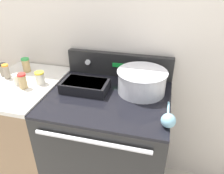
{
  "coord_description": "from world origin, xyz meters",
  "views": [
    {
      "loc": [
        0.33,
        -0.85,
        1.71
      ],
      "look_at": [
        0.02,
        0.36,
        1.01
      ],
      "focal_mm": 35.0,
      "sensor_mm": 36.0,
      "label": 1
    }
  ],
  "objects_px": {
    "spice_jar_green_cap": "(26,65)",
    "spice_jar_orange_cap": "(6,71)",
    "casserole_dish": "(85,85)",
    "spice_jar_black_cap": "(3,69)",
    "spice_jar_yellow_cap": "(40,78)",
    "spice_jar_red_cap": "(23,81)",
    "spice_jar_white_cap": "(17,79)",
    "ladle": "(168,120)",
    "mixing_bowl": "(142,80)"
  },
  "relations": [
    {
      "from": "spice_jar_red_cap",
      "to": "spice_jar_white_cap",
      "type": "relative_size",
      "value": 1.32
    },
    {
      "from": "mixing_bowl",
      "to": "spice_jar_orange_cap",
      "type": "height_order",
      "value": "mixing_bowl"
    },
    {
      "from": "ladle",
      "to": "spice_jar_yellow_cap",
      "type": "height_order",
      "value": "spice_jar_yellow_cap"
    },
    {
      "from": "spice_jar_white_cap",
      "to": "spice_jar_orange_cap",
      "type": "relative_size",
      "value": 0.73
    },
    {
      "from": "ladle",
      "to": "spice_jar_orange_cap",
      "type": "distance_m",
      "value": 1.21
    },
    {
      "from": "spice_jar_white_cap",
      "to": "spice_jar_green_cap",
      "type": "distance_m",
      "value": 0.22
    },
    {
      "from": "mixing_bowl",
      "to": "spice_jar_orange_cap",
      "type": "xyz_separation_m",
      "value": [
        -1.0,
        -0.07,
        -0.02
      ]
    },
    {
      "from": "spice_jar_red_cap",
      "to": "spice_jar_green_cap",
      "type": "relative_size",
      "value": 0.97
    },
    {
      "from": "casserole_dish",
      "to": "spice_jar_yellow_cap",
      "type": "bearing_deg",
      "value": -178.8
    },
    {
      "from": "spice_jar_white_cap",
      "to": "spice_jar_green_cap",
      "type": "xyz_separation_m",
      "value": [
        -0.06,
        0.21,
        0.01
      ]
    },
    {
      "from": "mixing_bowl",
      "to": "casserole_dish",
      "type": "bearing_deg",
      "value": -168.29
    },
    {
      "from": "spice_jar_green_cap",
      "to": "spice_jar_orange_cap",
      "type": "height_order",
      "value": "same"
    },
    {
      "from": "casserole_dish",
      "to": "spice_jar_orange_cap",
      "type": "xyz_separation_m",
      "value": [
        -0.62,
        0.01,
        0.03
      ]
    },
    {
      "from": "spice_jar_green_cap",
      "to": "spice_jar_yellow_cap",
      "type": "bearing_deg",
      "value": -36.56
    },
    {
      "from": "ladle",
      "to": "casserole_dish",
      "type": "bearing_deg",
      "value": 156.27
    },
    {
      "from": "ladle",
      "to": "spice_jar_red_cap",
      "type": "height_order",
      "value": "spice_jar_red_cap"
    },
    {
      "from": "spice_jar_black_cap",
      "to": "spice_jar_red_cap",
      "type": "bearing_deg",
      "value": -27.88
    },
    {
      "from": "ladle",
      "to": "spice_jar_black_cap",
      "type": "relative_size",
      "value": 2.81
    },
    {
      "from": "spice_jar_black_cap",
      "to": "spice_jar_white_cap",
      "type": "bearing_deg",
      "value": -29.22
    },
    {
      "from": "ladle",
      "to": "mixing_bowl",
      "type": "bearing_deg",
      "value": 119.96
    },
    {
      "from": "casserole_dish",
      "to": "spice_jar_green_cap",
      "type": "distance_m",
      "value": 0.57
    },
    {
      "from": "spice_jar_red_cap",
      "to": "spice_jar_black_cap",
      "type": "bearing_deg",
      "value": 152.12
    },
    {
      "from": "casserole_dish",
      "to": "mixing_bowl",
      "type": "bearing_deg",
      "value": 11.71
    },
    {
      "from": "spice_jar_orange_cap",
      "to": "spice_jar_yellow_cap",
      "type": "bearing_deg",
      "value": -2.8
    },
    {
      "from": "spice_jar_red_cap",
      "to": "spice_jar_green_cap",
      "type": "xyz_separation_m",
      "value": [
        -0.13,
        0.25,
        0.0
      ]
    },
    {
      "from": "spice_jar_green_cap",
      "to": "mixing_bowl",
      "type": "bearing_deg",
      "value": -4.55
    },
    {
      "from": "ladle",
      "to": "spice_jar_yellow_cap",
      "type": "distance_m",
      "value": 0.93
    },
    {
      "from": "spice_jar_white_cap",
      "to": "spice_jar_black_cap",
      "type": "height_order",
      "value": "spice_jar_black_cap"
    },
    {
      "from": "mixing_bowl",
      "to": "spice_jar_black_cap",
      "type": "relative_size",
      "value": 3.47
    },
    {
      "from": "spice_jar_orange_cap",
      "to": "spice_jar_black_cap",
      "type": "relative_size",
      "value": 1.16
    },
    {
      "from": "spice_jar_red_cap",
      "to": "ladle",
      "type": "bearing_deg",
      "value": -8.93
    },
    {
      "from": "spice_jar_white_cap",
      "to": "spice_jar_green_cap",
      "type": "relative_size",
      "value": 0.73
    },
    {
      "from": "mixing_bowl",
      "to": "spice_jar_yellow_cap",
      "type": "relative_size",
      "value": 3.68
    },
    {
      "from": "mixing_bowl",
      "to": "spice_jar_white_cap",
      "type": "height_order",
      "value": "mixing_bowl"
    },
    {
      "from": "spice_jar_green_cap",
      "to": "spice_jar_white_cap",
      "type": "bearing_deg",
      "value": -73.32
    },
    {
      "from": "spice_jar_white_cap",
      "to": "spice_jar_yellow_cap",
      "type": "bearing_deg",
      "value": 20.33
    },
    {
      "from": "spice_jar_green_cap",
      "to": "spice_jar_black_cap",
      "type": "distance_m",
      "value": 0.17
    },
    {
      "from": "casserole_dish",
      "to": "ladle",
      "type": "relative_size",
      "value": 1.16
    },
    {
      "from": "casserole_dish",
      "to": "spice_jar_black_cap",
      "type": "height_order",
      "value": "spice_jar_black_cap"
    },
    {
      "from": "spice_jar_white_cap",
      "to": "spice_jar_black_cap",
      "type": "xyz_separation_m",
      "value": [
        -0.19,
        0.11,
        0.01
      ]
    },
    {
      "from": "spice_jar_red_cap",
      "to": "spice_jar_black_cap",
      "type": "distance_m",
      "value": 0.3
    },
    {
      "from": "spice_jar_white_cap",
      "to": "spice_jar_black_cap",
      "type": "relative_size",
      "value": 0.84
    },
    {
      "from": "mixing_bowl",
      "to": "spice_jar_red_cap",
      "type": "bearing_deg",
      "value": -167.79
    },
    {
      "from": "casserole_dish",
      "to": "spice_jar_green_cap",
      "type": "relative_size",
      "value": 2.84
    },
    {
      "from": "spice_jar_yellow_cap",
      "to": "ladle",
      "type": "bearing_deg",
      "value": -14.96
    },
    {
      "from": "spice_jar_yellow_cap",
      "to": "spice_jar_red_cap",
      "type": "height_order",
      "value": "spice_jar_red_cap"
    },
    {
      "from": "ladle",
      "to": "spice_jar_orange_cap",
      "type": "height_order",
      "value": "spice_jar_orange_cap"
    },
    {
      "from": "casserole_dish",
      "to": "spice_jar_yellow_cap",
      "type": "distance_m",
      "value": 0.34
    },
    {
      "from": "mixing_bowl",
      "to": "casserole_dish",
      "type": "relative_size",
      "value": 1.06
    },
    {
      "from": "spice_jar_orange_cap",
      "to": "spice_jar_black_cap",
      "type": "bearing_deg",
      "value": 146.47
    }
  ]
}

